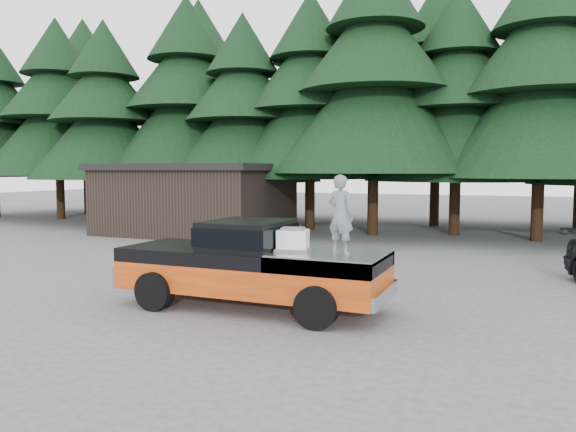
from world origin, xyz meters
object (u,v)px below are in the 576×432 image
at_px(man_on_bed, 341,214).
at_px(pickup_truck, 252,278).
at_px(utility_building, 196,198).
at_px(air_compressor, 293,241).

bearing_deg(man_on_bed, pickup_truck, 14.17).
bearing_deg(pickup_truck, utility_building, 126.68).
bearing_deg(air_compressor, man_on_bed, -10.67).
xyz_separation_m(air_compressor, utility_building, (-10.08, 12.28, 0.12)).
height_order(pickup_truck, utility_building, utility_building).
relative_size(man_on_bed, utility_building, 0.19).
distance_m(man_on_bed, utility_building, 16.54).
bearing_deg(man_on_bed, air_compressor, 17.83).
xyz_separation_m(pickup_truck, utility_building, (-9.07, 12.18, 1.00)).
distance_m(air_compressor, utility_building, 15.89).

